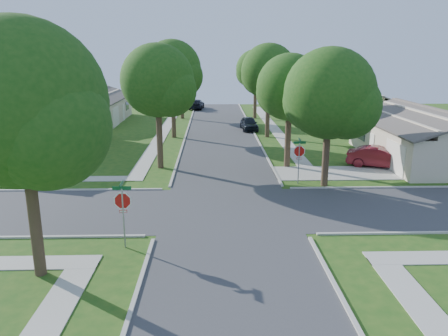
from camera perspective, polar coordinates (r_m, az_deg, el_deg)
name	(u,v)px	position (r m, az deg, el deg)	size (l,w,h in m)	color
ground	(229,209)	(23.88, 0.60, -5.39)	(100.00, 100.00, 0.00)	#1E4A14
road_ns	(229,209)	(23.88, 0.60, -5.38)	(7.00, 100.00, 0.02)	#333335
sidewalk_ne	(274,128)	(49.58, 6.55, 5.17)	(1.20, 40.00, 0.04)	#9E9B91
sidewalk_nw	(165,129)	(49.37, -7.67, 5.09)	(1.20, 40.00, 0.04)	#9E9B91
driveway	(336,173)	(31.85, 14.45, -0.63)	(8.80, 3.60, 0.05)	#9E9B91
stop_sign_sw	(123,204)	(19.14, -13.09, -4.55)	(1.05, 0.80, 2.98)	gray
stop_sign_ne	(299,153)	(28.35, 9.79, 1.93)	(1.05, 0.80, 2.98)	gray
tree_e_near	(290,90)	(32.00, 8.67, 9.98)	(4.97, 4.80, 8.28)	#38281C
tree_e_mid	(269,74)	(43.81, 5.93, 12.13)	(5.59, 5.40, 9.21)	#38281C
tree_e_far	(256,71)	(56.72, 4.21, 12.49)	(5.17, 5.00, 8.72)	#38281C
tree_w_near	(158,84)	(31.70, -8.58, 10.80)	(5.38, 5.20, 8.97)	#38281C
tree_w_mid	(173,72)	(43.60, -6.70, 12.41)	(5.80, 5.60, 9.56)	#38281C
tree_w_far	(182,75)	(56.59, -5.53, 11.98)	(4.76, 4.60, 8.04)	#38281C
tree_sw_corner	(24,112)	(16.86, -24.68, 6.71)	(6.21, 6.00, 9.55)	#38281C
tree_ne_corner	(330,98)	(27.69, 13.72, 8.90)	(5.80, 5.60, 8.66)	#38281C
house_ne_near	(425,141)	(38.00, 24.82, 3.24)	(8.42, 13.60, 4.23)	#BDAC95
house_ne_far	(354,111)	(54.50, 16.58, 7.12)	(8.42, 13.60, 4.23)	#BDAC95
house_nw_near	(36,134)	(40.89, -23.33, 4.13)	(8.42, 13.60, 4.23)	#BDAC95
house_nw_far	(90,109)	(56.85, -17.14, 7.37)	(8.42, 13.60, 4.23)	#BDAC95
car_driveway	(379,157)	(34.29, 19.61, 1.33)	(1.61, 4.63, 1.52)	#5A1219
car_curb_east	(249,124)	(48.29, 3.29, 5.82)	(1.69, 4.20, 1.43)	black
car_curb_west	(196,104)	(66.67, -3.61, 8.32)	(2.04, 5.02, 1.46)	black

